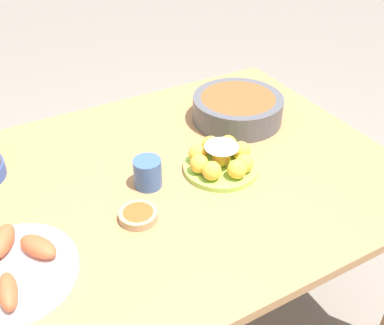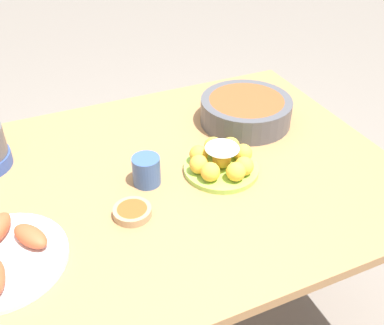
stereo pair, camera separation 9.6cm
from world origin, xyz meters
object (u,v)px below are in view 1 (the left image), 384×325
Objects in this scene: serving_bowl at (237,108)px; dining_table at (164,199)px; cake_plate at (221,160)px; cup_near at (148,173)px; seafood_platter at (9,267)px; sauce_bowl at (138,215)px.

dining_table is at bearing -155.34° from serving_bowl.
cup_near is at bearing 170.38° from cake_plate.
cup_near is at bearing -156.69° from serving_bowl.
cake_plate is 0.73× the size of seafood_platter.
serving_bowl is 1.01× the size of seafood_platter.
serving_bowl is (0.38, 0.17, 0.13)m from dining_table.
dining_table is 13.62× the size of sauce_bowl.
dining_table is at bearing 163.82° from cake_plate.
sauce_bowl is (-0.31, -0.08, -0.02)m from cake_plate.
seafood_platter is 0.44m from cup_near.
cake_plate is 0.65m from seafood_platter.
dining_table is 0.14m from cup_near.
seafood_platter is (-0.33, -0.03, 0.01)m from sauce_bowl.
sauce_bowl is at bearing -165.57° from cake_plate.
serving_bowl is at bearing 21.17° from seafood_platter.
serving_bowl is 3.63× the size of cup_near.
cup_near is at bearing -167.27° from dining_table.
serving_bowl is 0.91m from seafood_platter.
cake_plate reaches higher than sauce_bowl.
seafood_platter is 3.59× the size of cup_near.
sauce_bowl is 0.15m from cup_near.
serving_bowl reaches higher than dining_table.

